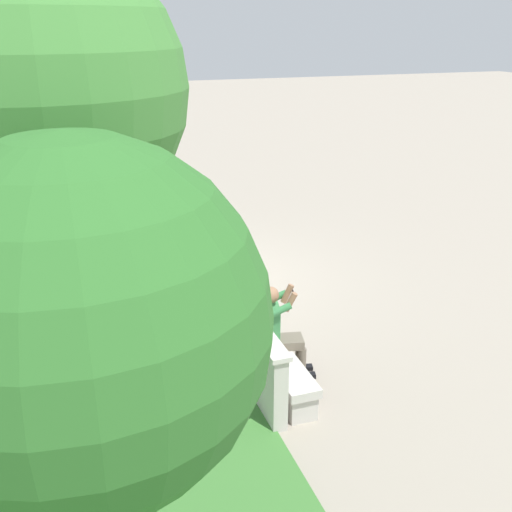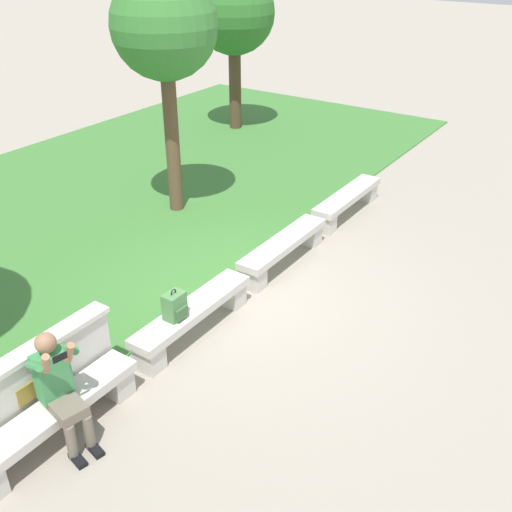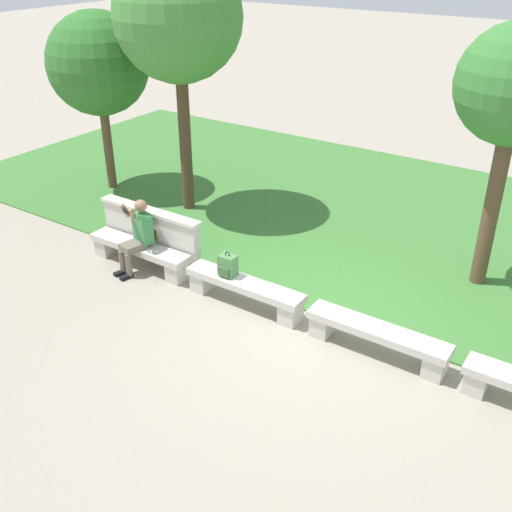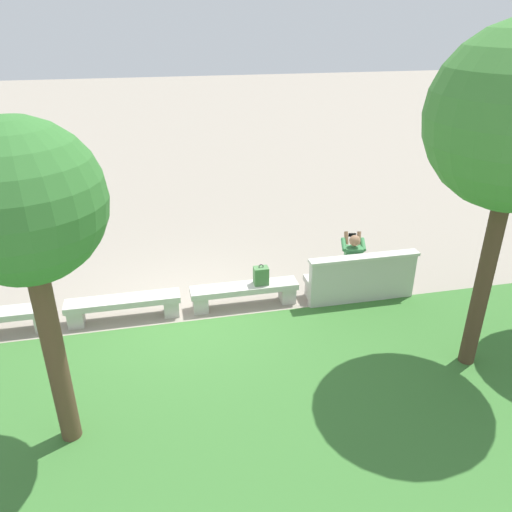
{
  "view_description": "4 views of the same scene",
  "coord_description": "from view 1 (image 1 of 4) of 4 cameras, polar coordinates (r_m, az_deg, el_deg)",
  "views": [
    {
      "loc": [
        -9.88,
        2.5,
        4.48
      ],
      "look_at": [
        -1.46,
        -0.42,
        0.99
      ],
      "focal_mm": 42.0,
      "sensor_mm": 36.0,
      "label": 1
    },
    {
      "loc": [
        -6.14,
        -4.4,
        4.88
      ],
      "look_at": [
        -0.47,
        -0.56,
        1.07
      ],
      "focal_mm": 42.0,
      "sensor_mm": 36.0,
      "label": 2
    },
    {
      "loc": [
        3.58,
        -6.73,
        5.36
      ],
      "look_at": [
        -0.85,
        -0.11,
        1.04
      ],
      "focal_mm": 42.0,
      "sensor_mm": 36.0,
      "label": 3
    },
    {
      "loc": [
        0.42,
        8.29,
        5.2
      ],
      "look_at": [
        -1.45,
        -0.34,
        0.89
      ],
      "focal_mm": 35.0,
      "sensor_mm": 36.0,
      "label": 4
    }
  ],
  "objects": [
    {
      "name": "ground_plane",
      "position": [
        11.13,
        -4.5,
        -2.43
      ],
      "size": [
        80.0,
        80.0,
        0.0
      ],
      "primitive_type": "plane",
      "color": "gray"
    },
    {
      "name": "backrest_wall_with_plaque",
      "position": [
        7.86,
        -0.47,
        -8.93
      ],
      "size": [
        2.21,
        0.24,
        1.01
      ],
      "color": "beige",
      "rests_on": "ground"
    },
    {
      "name": "backpack",
      "position": [
        9.58,
        -2.33,
        -2.39
      ],
      "size": [
        0.28,
        0.24,
        0.43
      ],
      "color": "#4C7F47",
      "rests_on": "bench_near"
    },
    {
      "name": "bench_far",
      "position": [
        14.19,
        -8.13,
        4.04
      ],
      "size": [
        2.1,
        0.4,
        0.45
      ],
      "color": "beige",
      "rests_on": "ground"
    },
    {
      "name": "bench_near",
      "position": [
        10.0,
        -2.85,
        -3.35
      ],
      "size": [
        2.1,
        0.4,
        0.45
      ],
      "color": "beige",
      "rests_on": "ground"
    },
    {
      "name": "bench_mid",
      "position": [
        12.05,
        -5.94,
        0.99
      ],
      "size": [
        2.1,
        0.4,
        0.45
      ],
      "color": "beige",
      "rests_on": "ground"
    },
    {
      "name": "tree_far_back",
      "position": [
        3.6,
        -16.22,
        -6.44
      ],
      "size": [
        2.22,
        2.22,
        3.98
      ],
      "color": "brown",
      "rests_on": "ground"
    },
    {
      "name": "person_photographer",
      "position": [
        7.94,
        2.21,
        -6.8
      ],
      "size": [
        0.53,
        0.77,
        1.32
      ],
      "color": "black",
      "rests_on": "ground"
    },
    {
      "name": "bench_main",
      "position": [
        8.07,
        1.85,
        -9.82
      ],
      "size": [
        2.1,
        0.4,
        0.45
      ],
      "color": "beige",
      "rests_on": "ground"
    },
    {
      "name": "tree_left_background",
      "position": [
        11.74,
        -21.37,
        14.35
      ],
      "size": [
        1.83,
        1.83,
        4.3
      ],
      "color": "brown",
      "rests_on": "ground"
    },
    {
      "name": "tree_behind_wall",
      "position": [
        5.51,
        -19.87,
        14.47
      ],
      "size": [
        2.5,
        2.5,
        5.21
      ],
      "color": "#4C3826",
      "rests_on": "ground"
    }
  ]
}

